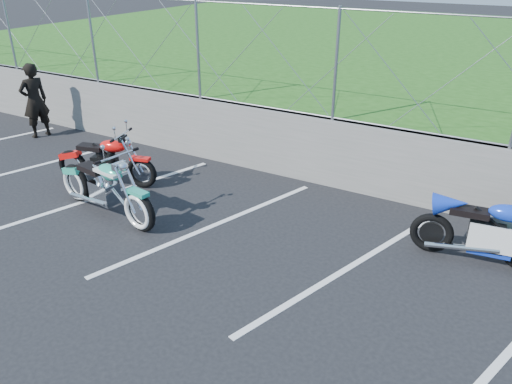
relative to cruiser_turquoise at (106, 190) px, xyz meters
The scene contains 9 objects.
ground 1.88m from the cruiser_turquoise, 12.74° to the right, with size 90.00×90.00×0.00m, color black.
retaining_wall 3.57m from the cruiser_turquoise, 60.29° to the left, with size 30.00×0.22×1.30m, color #62615D.
grass_field 13.22m from the cruiser_turquoise, 82.31° to the left, with size 30.00×20.00×1.30m, color #205115.
chain_link_fence 4.00m from the cruiser_turquoise, 60.29° to the left, with size 28.00×0.03×2.00m.
parking_lines 3.07m from the cruiser_turquoise, 11.43° to the left, with size 18.29×4.31×0.01m.
cruiser_turquoise is the anchor object (origin of this frame).
naked_orange 1.36m from the cruiser_turquoise, 134.73° to the left, with size 2.07×0.78×1.05m.
sportbike_blue 6.06m from the cruiser_turquoise, 16.14° to the left, with size 2.14×0.76×1.11m.
person_standing 5.00m from the cruiser_turquoise, 154.06° to the left, with size 0.65×0.43×1.79m, color black.
Camera 1 is at (4.23, -4.92, 4.10)m, focal length 35.00 mm.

